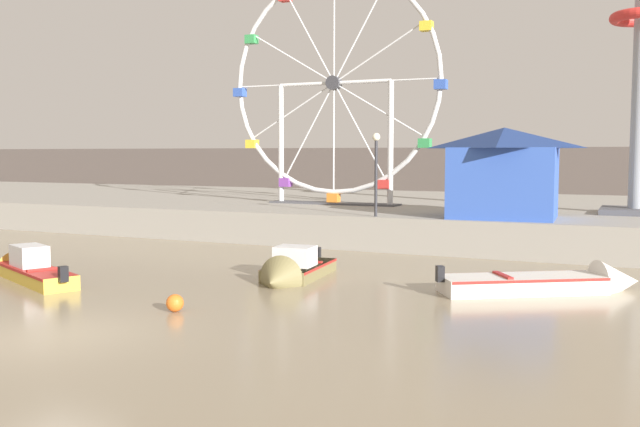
{
  "coord_description": "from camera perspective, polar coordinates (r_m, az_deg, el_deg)",
  "views": [
    {
      "loc": [
        11.47,
        -11.15,
        3.89
      ],
      "look_at": [
        1.68,
        10.1,
        1.92
      ],
      "focal_mm": 39.77,
      "sensor_mm": 36.0,
      "label": 1
    }
  ],
  "objects": [
    {
      "name": "motorboat_olive_wood",
      "position": [
        21.87,
        -2.36,
        -4.66
      ],
      "size": [
        1.82,
        4.27,
        1.51
      ],
      "rotation": [
        0.0,
        0.0,
        4.81
      ],
      "color": "olive",
      "rests_on": "ground_plane"
    },
    {
      "name": "mooring_buoy_orange",
      "position": [
        17.99,
        -11.59,
        -7.06
      ],
      "size": [
        0.44,
        0.44,
        0.44
      ],
      "primitive_type": "sphere",
      "color": "orange",
      "rests_on": "ground_plane"
    },
    {
      "name": "ferris_wheel_white_frame",
      "position": [
        35.51,
        1.13,
        10.11
      ],
      "size": [
        11.36,
        1.2,
        11.52
      ],
      "color": "silver",
      "rests_on": "quay_promenade"
    },
    {
      "name": "ground_plane",
      "position": [
        16.46,
        -20.73,
        -9.18
      ],
      "size": [
        240.0,
        240.0,
        0.0
      ],
      "primitive_type": "plane",
      "color": "gray"
    },
    {
      "name": "motorboat_white_red_stripe",
      "position": [
        21.22,
        18.58,
        -5.29
      ],
      "size": [
        5.61,
        4.25,
        1.28
      ],
      "rotation": [
        0.0,
        0.0,
        0.57
      ],
      "color": "silver",
      "rests_on": "ground_plane"
    },
    {
      "name": "distant_town_skyline",
      "position": [
        57.75,
        13.28,
        3.01
      ],
      "size": [
        140.0,
        3.0,
        4.4
      ],
      "primitive_type": "cube",
      "color": "#564C47",
      "rests_on": "ground_plane"
    },
    {
      "name": "motorboat_mustard_yellow",
      "position": [
        24.01,
        -22.52,
        -4.1
      ],
      "size": [
        5.36,
        3.19,
        1.36
      ],
      "rotation": [
        0.0,
        0.0,
        2.71
      ],
      "color": "gold",
      "rests_on": "ground_plane"
    },
    {
      "name": "carnival_booth_blue_tent",
      "position": [
        28.64,
        14.55,
        3.32
      ],
      "size": [
        4.56,
        3.66,
        3.53
      ],
      "rotation": [
        0.0,
        0.0,
        0.06
      ],
      "color": "#3356B7",
      "rests_on": "quay_promenade"
    },
    {
      "name": "promenade_lamp_near",
      "position": [
        28.42,
        4.53,
        4.25
      ],
      "size": [
        0.32,
        0.32,
        3.34
      ],
      "color": "#2D2D33",
      "rests_on": "quay_promenade"
    },
    {
      "name": "quay_promenade",
      "position": [
        38.18,
        7.16,
        -0.03
      ],
      "size": [
        110.0,
        20.1,
        1.39
      ],
      "primitive_type": "cube",
      "color": "gray",
      "rests_on": "ground_plane"
    }
  ]
}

